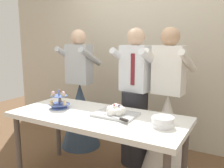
% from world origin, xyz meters
% --- Properties ---
extents(rear_wall, '(5.20, 0.10, 2.90)m').
position_xyz_m(rear_wall, '(0.00, 1.37, 1.45)').
color(rear_wall, beige).
rests_on(rear_wall, ground_plane).
extents(dessert_table, '(1.80, 0.80, 0.78)m').
position_xyz_m(dessert_table, '(0.00, 0.00, 0.70)').
color(dessert_table, white).
rests_on(dessert_table, ground_plane).
extents(cupcake_stand, '(0.23, 0.23, 0.21)m').
position_xyz_m(cupcake_stand, '(-0.50, -0.00, 0.85)').
color(cupcake_stand, '#4C66B2').
rests_on(cupcake_stand, dessert_table).
extents(main_cake_tray, '(0.43, 0.34, 0.13)m').
position_xyz_m(main_cake_tray, '(0.18, 0.06, 0.82)').
color(main_cake_tray, silver).
rests_on(main_cake_tray, dessert_table).
extents(plate_stack, '(0.19, 0.19, 0.09)m').
position_xyz_m(plate_stack, '(0.68, -0.01, 0.82)').
color(plate_stack, white).
rests_on(plate_stack, dessert_table).
extents(person_groom, '(0.52, 0.54, 1.66)m').
position_xyz_m(person_groom, '(0.14, 0.62, 0.75)').
color(person_groom, '#232328').
rests_on(person_groom, ground_plane).
extents(person_bride, '(0.56, 0.56, 1.66)m').
position_xyz_m(person_bride, '(0.53, 0.66, 0.58)').
color(person_bride, white).
rests_on(person_bride, ground_plane).
extents(person_guest, '(0.56, 0.56, 1.66)m').
position_xyz_m(person_guest, '(-0.74, 0.71, 0.58)').
color(person_guest, '#334760').
rests_on(person_guest, ground_plane).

